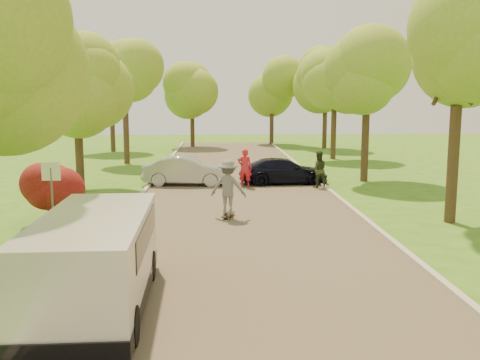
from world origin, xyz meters
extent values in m
plane|color=#376818|center=(0.00, 0.00, 0.00)|extent=(100.00, 100.00, 0.00)
cube|color=#4C4438|center=(0.00, 8.00, 0.01)|extent=(8.00, 60.00, 0.01)
cube|color=#B2AD9E|center=(-4.05, 8.00, 0.06)|extent=(0.18, 60.00, 0.12)
cube|color=#B2AD9E|center=(4.05, 8.00, 0.06)|extent=(0.18, 60.00, 0.12)
cylinder|color=#59595E|center=(-5.80, 4.00, 1.00)|extent=(0.06, 0.06, 2.00)
cube|color=white|center=(-5.80, 4.00, 1.90)|extent=(0.55, 0.04, 0.55)
cylinder|color=#382619|center=(-6.30, 5.50, 0.35)|extent=(0.12, 0.12, 0.70)
sphere|color=#590F0F|center=(-6.30, 5.50, 1.10)|extent=(1.70, 1.70, 1.70)
sphere|color=olive|center=(-5.81, 1.00, 5.67)|extent=(3.45, 3.45, 3.45)
cylinder|color=#382619|center=(-7.00, 12.00, 1.57)|extent=(0.36, 0.36, 3.15)
sphere|color=olive|center=(-7.00, 12.00, 4.41)|extent=(4.20, 4.20, 4.20)
sphere|color=olive|center=(-6.37, 12.00, 5.04)|extent=(3.15, 3.15, 3.15)
cylinder|color=#382619|center=(-6.60, 22.00, 1.91)|extent=(0.36, 0.36, 3.83)
sphere|color=olive|center=(-6.60, 22.00, 5.27)|extent=(4.80, 4.80, 4.80)
sphere|color=olive|center=(-5.88, 22.00, 5.99)|extent=(3.60, 3.60, 3.60)
cylinder|color=#382619|center=(6.80, 5.00, 1.91)|extent=(0.36, 0.36, 3.83)
sphere|color=olive|center=(6.80, 5.00, 5.33)|extent=(5.00, 5.00, 5.00)
cylinder|color=#382619|center=(6.40, 14.00, 1.69)|extent=(0.36, 0.36, 3.38)
sphere|color=olive|center=(6.40, 14.00, 4.70)|extent=(4.40, 4.40, 4.40)
sphere|color=olive|center=(7.06, 14.00, 5.36)|extent=(3.30, 3.30, 3.30)
cylinder|color=#382619|center=(7.00, 24.00, 2.02)|extent=(0.36, 0.36, 4.05)
sphere|color=olive|center=(7.00, 24.00, 5.61)|extent=(5.20, 5.20, 5.20)
sphere|color=olive|center=(7.78, 24.00, 6.39)|extent=(3.90, 3.90, 3.90)
cylinder|color=#382619|center=(-9.00, 30.00, 1.80)|extent=(0.36, 0.36, 3.60)
sphere|color=olive|center=(-9.00, 30.00, 5.10)|extent=(5.00, 5.00, 5.00)
sphere|color=olive|center=(-8.25, 30.00, 5.85)|extent=(3.75, 3.75, 3.75)
cylinder|color=#382619|center=(8.00, 32.00, 1.91)|extent=(0.36, 0.36, 3.83)
sphere|color=olive|center=(8.00, 32.00, 5.33)|extent=(5.00, 5.00, 5.00)
sphere|color=olive|center=(8.75, 32.00, 6.08)|extent=(3.75, 3.75, 3.75)
cylinder|color=#382619|center=(-3.00, 34.00, 1.69)|extent=(0.36, 0.36, 3.38)
sphere|color=olive|center=(-3.00, 34.00, 4.81)|extent=(4.80, 4.80, 4.80)
sphere|color=olive|center=(-2.28, 34.00, 5.53)|extent=(3.60, 3.60, 3.60)
cylinder|color=#382619|center=(4.00, 36.00, 1.80)|extent=(0.36, 0.36, 3.60)
sphere|color=olive|center=(4.00, 36.00, 5.10)|extent=(5.00, 5.00, 5.00)
sphere|color=olive|center=(4.75, 36.00, 5.85)|extent=(3.75, 3.75, 3.75)
cube|color=silver|center=(-3.20, -1.98, 1.01)|extent=(2.07, 4.91, 1.67)
cube|color=black|center=(-3.20, -1.98, 0.30)|extent=(2.09, 5.01, 0.30)
cube|color=black|center=(-3.21, -1.73, 1.41)|extent=(2.06, 3.49, 0.56)
cylinder|color=black|center=(-4.01, -3.62, 0.33)|extent=(0.26, 0.67, 0.67)
cylinder|color=black|center=(-2.29, -3.57, 0.33)|extent=(0.26, 0.67, 0.67)
cylinder|color=black|center=(-4.11, -0.39, 0.33)|extent=(0.26, 0.67, 0.67)
cylinder|color=black|center=(-2.39, -0.34, 0.33)|extent=(0.26, 0.67, 0.67)
imported|color=#AAABAF|center=(-2.30, 13.15, 0.68)|extent=(4.22, 1.77, 1.35)
imported|color=black|center=(2.30, 13.33, 0.62)|extent=(4.38, 2.10, 1.23)
cube|color=black|center=(-0.49, 5.96, 0.11)|extent=(0.50, 1.00, 0.02)
cylinder|color=#BFCC4C|center=(-0.33, 6.27, 0.05)|extent=(0.05, 0.08, 0.08)
cylinder|color=#BFCC4C|center=(-0.49, 6.32, 0.05)|extent=(0.05, 0.08, 0.08)
cylinder|color=#BFCC4C|center=(-0.50, 5.61, 0.05)|extent=(0.05, 0.08, 0.08)
cylinder|color=#BFCC4C|center=(-0.66, 5.65, 0.05)|extent=(0.05, 0.08, 0.08)
imported|color=slate|center=(-0.49, 5.96, 1.07)|extent=(1.35, 0.98, 1.89)
imported|color=red|center=(0.40, 12.40, 0.89)|extent=(0.74, 0.58, 1.78)
imported|color=#2D341F|center=(3.74, 12.07, 0.84)|extent=(0.84, 0.66, 1.69)
camera|label=1|loc=(-0.84, -11.93, 4.01)|focal=40.00mm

